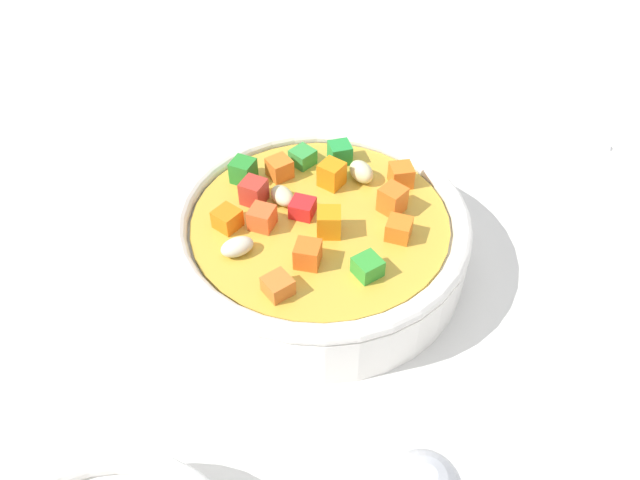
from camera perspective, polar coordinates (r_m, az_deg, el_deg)
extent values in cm
cube|color=silver|center=(42.44, 0.00, -3.06)|extent=(140.00, 140.00, 2.00)
cylinder|color=white|center=(40.39, 0.00, -0.37)|extent=(19.15, 19.15, 3.65)
torus|color=white|center=(38.86, 0.00, 1.91)|extent=(19.22, 19.22, 1.22)
cylinder|color=gold|center=(38.98, 0.00, 1.73)|extent=(16.47, 16.47, 0.40)
cube|color=#28882B|center=(41.65, -7.17, 6.42)|extent=(2.06, 2.06, 1.57)
ellipsoid|color=beige|center=(41.50, 3.87, 6.38)|extent=(1.62, 2.23, 1.38)
cube|color=orange|center=(38.39, -8.65, 1.97)|extent=(1.97, 1.97, 1.24)
cube|color=#E55B29|center=(38.11, -5.43, 2.09)|extent=(2.06, 2.06, 1.38)
cube|color=orange|center=(41.39, 7.57, 6.01)|extent=(1.77, 1.77, 1.47)
cube|color=green|center=(42.93, -1.63, 7.75)|extent=(1.89, 1.89, 1.12)
cube|color=orange|center=(35.64, -1.16, -1.33)|extent=(2.04, 2.04, 1.46)
cube|color=red|center=(38.86, -1.64, 3.01)|extent=(2.06, 2.06, 1.07)
cube|color=orange|center=(37.43, 1.08, 1.73)|extent=(1.93, 1.93, 1.73)
ellipsoid|color=beige|center=(39.92, -3.53, 4.15)|extent=(1.52, 2.17, 0.93)
cube|color=orange|center=(40.93, 1.10, 6.15)|extent=(1.99, 1.99, 1.71)
cube|color=orange|center=(41.81, -3.80, 6.71)|extent=(1.69, 1.69, 1.37)
cube|color=orange|center=(34.33, -3.95, -4.28)|extent=(1.75, 1.75, 1.08)
cube|color=green|center=(35.28, 4.46, -2.51)|extent=(1.68, 1.68, 1.14)
ellipsoid|color=beige|center=(36.70, -7.74, -0.63)|extent=(2.13, 1.45, 1.02)
cube|color=orange|center=(39.21, 6.77, 3.78)|extent=(1.92, 1.92, 1.75)
cube|color=red|center=(39.84, -6.20, 4.51)|extent=(2.06, 2.06, 1.63)
cube|color=orange|center=(37.59, 7.37, 1.02)|extent=(2.06, 2.06, 1.26)
cube|color=green|center=(43.09, 1.87, 8.14)|extent=(1.66, 1.66, 1.40)
cylinder|color=silver|center=(54.15, 18.21, 8.65)|extent=(13.51, 7.32, 0.80)
ellipsoid|color=silver|center=(52.08, 1.84, 9.48)|extent=(4.42, 3.71, 0.74)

